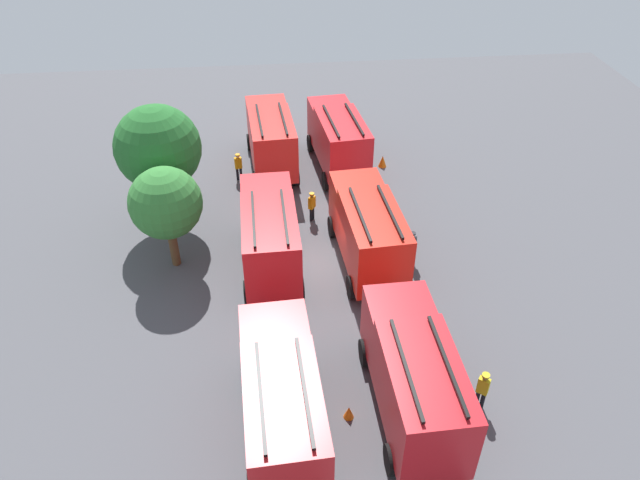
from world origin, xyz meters
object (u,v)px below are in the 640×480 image
fire_truck_0 (414,374)px  fire_truck_4 (270,233)px  fire_truck_2 (338,138)px  firefighter_0 (326,114)px  firefighter_1 (411,246)px  tree_1 (158,148)px  firefighter_2 (238,165)px  firefighter_3 (312,205)px  firefighter_4 (483,389)px  traffic_cone_0 (349,412)px  traffic_cone_2 (383,161)px  fire_truck_1 (368,229)px  tree_0 (166,203)px  fire_truck_3 (282,399)px  traffic_cone_1 (376,174)px  fire_truck_5 (271,137)px

fire_truck_0 → fire_truck_4: same height
fire_truck_0 → fire_truck_4: (9.05, 4.84, 0.00)m
fire_truck_2 → firefighter_0: 6.25m
firefighter_1 → tree_1: size_ratio=0.27×
fire_truck_4 → firefighter_2: (8.76, 1.65, -1.19)m
fire_truck_4 → firefighter_3: 4.78m
firefighter_4 → traffic_cone_0: bearing=127.1°
fire_truck_4 → firefighter_2: 8.99m
traffic_cone_2 → firefighter_1: bearing=177.5°
fire_truck_0 → fire_truck_1: same height
fire_truck_1 → firefighter_4: (-8.98, -2.88, -1.12)m
fire_truck_2 → tree_0: 12.66m
fire_truck_1 → traffic_cone_0: fire_truck_1 is taller
fire_truck_2 → traffic_cone_0: size_ratio=13.01×
fire_truck_2 → fire_truck_3: same height
tree_0 → firefighter_3: bearing=-66.3°
fire_truck_2 → tree_1: (-4.92, 9.81, 2.40)m
fire_truck_4 → traffic_cone_1: 10.51m
firefighter_3 → fire_truck_2: bearing=105.5°
fire_truck_5 → tree_1: size_ratio=1.08×
firefighter_3 → firefighter_4: (-13.08, -5.19, 0.06)m
fire_truck_1 → fire_truck_5: (10.07, 4.28, 0.00)m
firefighter_2 → firefighter_4: size_ratio=0.94×
traffic_cone_1 → traffic_cone_2: bearing=-25.1°
tree_0 → tree_1: (3.67, 0.62, 0.97)m
firefighter_4 → tree_0: bearing=88.3°
firefighter_3 → firefighter_2: bearing=166.5°
fire_truck_2 → firefighter_4: size_ratio=4.05×
fire_truck_5 → fire_truck_3: bearing=175.4°
firefighter_3 → traffic_cone_2: 7.40m
fire_truck_1 → tree_0: tree_0 is taller
fire_truck_3 → firefighter_4: bearing=-88.3°
fire_truck_0 → fire_truck_5: (19.01, 4.44, 0.00)m
traffic_cone_0 → fire_truck_0: bearing=-89.6°
fire_truck_5 → firefighter_0: fire_truck_5 is taller
firefighter_3 → traffic_cone_1: firefighter_3 is taller
fire_truck_1 → tree_1: size_ratio=1.08×
tree_0 → traffic_cone_1: 13.77m
tree_1 → firefighter_1: bearing=-111.1°
fire_truck_2 → fire_truck_4: same height
fire_truck_3 → tree_0: size_ratio=1.37×
fire_truck_2 → tree_1: bearing=111.0°
firefighter_4 → traffic_cone_0: firefighter_4 is taller
firefighter_4 → fire_truck_5: bearing=57.9°
fire_truck_0 → fire_truck_3: (-0.60, 4.75, 0.00)m
fire_truck_3 → firefighter_2: size_ratio=4.24×
firefighter_0 → traffic_cone_0: 24.74m
fire_truck_3 → firefighter_0: 25.64m
firefighter_1 → firefighter_4: bearing=-147.3°
firefighter_3 → traffic_cone_1: 5.86m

